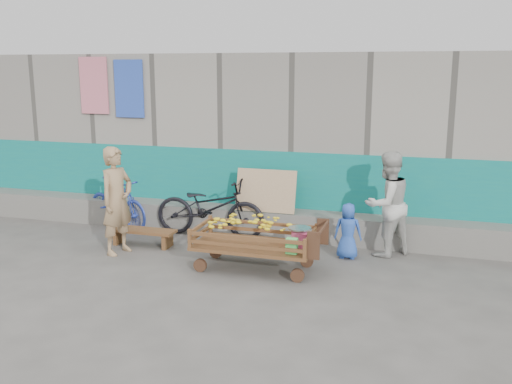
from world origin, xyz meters
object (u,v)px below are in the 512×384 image
(bench, at_px, (143,234))
(bicycle_dark, at_px, (210,207))
(woman, at_px, (387,204))
(bicycle_blue, at_px, (117,203))
(banana_cart, at_px, (252,233))
(child, at_px, (348,231))
(vendor_man, at_px, (117,201))

(bench, xyz_separation_m, bicycle_dark, (0.84, 0.78, 0.30))
(woman, xyz_separation_m, bicycle_blue, (-4.61, 0.14, -0.34))
(banana_cart, distance_m, woman, 2.12)
(child, relative_size, bicycle_dark, 0.44)
(banana_cart, height_order, woman, woman)
(child, bearing_deg, vendor_man, 10.60)
(vendor_man, bearing_deg, bicycle_blue, 45.76)
(woman, distance_m, child, 0.72)
(banana_cart, distance_m, bicycle_dark, 1.76)
(banana_cart, bearing_deg, bicycle_blue, 155.19)
(woman, relative_size, child, 1.89)
(banana_cart, xyz_separation_m, bicycle_dark, (-1.14, 1.33, -0.03))
(bench, bearing_deg, woman, 9.90)
(vendor_man, relative_size, bicycle_blue, 1.09)
(child, height_order, bicycle_dark, bicycle_dark)
(banana_cart, bearing_deg, vendor_man, 177.06)
(vendor_man, xyz_separation_m, bicycle_blue, (-0.73, 1.22, -0.37))
(bicycle_dark, bearing_deg, banana_cart, -140.17)
(woman, relative_size, bicycle_dark, 0.84)
(bench, distance_m, child, 3.21)
(banana_cart, relative_size, vendor_man, 1.11)
(bicycle_dark, bearing_deg, child, -101.90)
(bench, distance_m, bicycle_dark, 1.18)
(vendor_man, xyz_separation_m, bicycle_dark, (1.01, 1.22, -0.32))
(banana_cart, xyz_separation_m, woman, (1.73, 1.20, 0.26))
(bench, relative_size, vendor_man, 0.65)
(banana_cart, xyz_separation_m, vendor_man, (-2.15, 0.11, 0.29))
(woman, height_order, child, woman)
(bicycle_blue, bearing_deg, child, -75.01)
(vendor_man, relative_size, bicycle_dark, 0.87)
(bench, bearing_deg, child, 5.81)
(woman, relative_size, bicycle_blue, 1.05)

